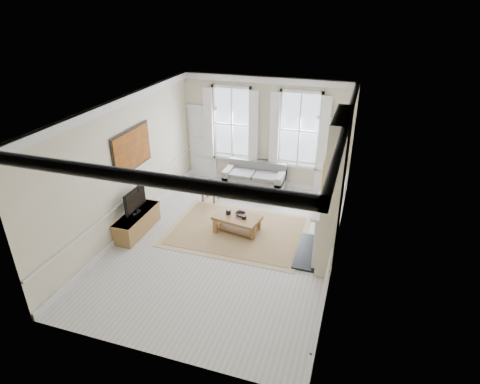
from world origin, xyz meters
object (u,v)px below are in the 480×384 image
(sofa, at_px, (255,179))
(coffee_table, at_px, (237,219))
(side_table, at_px, (210,187))
(tv_stand, at_px, (137,223))

(sofa, relative_size, coffee_table, 1.45)
(sofa, height_order, side_table, sofa)
(side_table, height_order, tv_stand, tv_stand)
(tv_stand, bearing_deg, sofa, 56.70)
(sofa, bearing_deg, coffee_table, -84.43)
(side_table, relative_size, tv_stand, 0.35)
(sofa, height_order, tv_stand, sofa)
(side_table, bearing_deg, tv_stand, -117.18)
(side_table, bearing_deg, coffee_table, -47.49)
(side_table, relative_size, coffee_table, 0.42)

